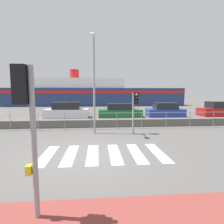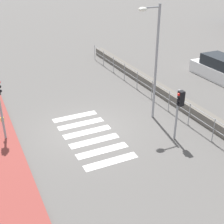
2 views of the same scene
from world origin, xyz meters
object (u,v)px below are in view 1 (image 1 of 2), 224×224
Objects in this scene: parked_car_white at (67,111)px; streetlamp at (94,73)px; traffic_light_near at (27,112)px; traffic_light_far at (135,104)px; parked_car_green at (120,111)px; parked_car_blue at (165,111)px; ferry_boat at (91,94)px; parked_car_red at (221,110)px.

streetlamp is at bearing -68.66° from parked_car_white.
traffic_light_near is 0.51× the size of streetlamp.
parked_car_green is (0.06, 7.58, -1.23)m from traffic_light_far.
parked_car_green is (3.56, 14.72, -1.52)m from traffic_light_near.
ferry_boat is at bearing 114.97° from parked_car_blue.
ferry_boat is 20.09m from parked_car_blue.
traffic_light_far is at bearing -90.44° from parked_car_green.
traffic_light_near is 17.02m from parked_car_blue.
traffic_light_near is 20.80m from parked_car_red.
traffic_light_near is at bearing -82.71° from parked_car_white.
traffic_light_far is 0.43× the size of streetlamp.
traffic_light_near reaches higher than parked_car_red.
parked_car_blue is at bearing -180.00° from parked_car_red.
traffic_light_near is 32.87m from ferry_boat.
parked_car_white is 1.13× the size of parked_car_blue.
parked_car_red is at bearing 34.29° from traffic_light_far.
parked_car_white is 0.95× the size of parked_car_red.
streetlamp reaches higher than parked_car_white.
parked_car_red is (11.12, 7.58, -1.16)m from traffic_light_far.
parked_car_blue is (10.29, 0.00, -0.05)m from parked_car_white.
traffic_light_near is 15.22m from parked_car_green.
parked_car_red is (14.63, 14.72, -1.45)m from traffic_light_near.
streetlamp reaches higher than parked_car_red.
parked_car_red is at bearing 0.00° from parked_car_white.
ferry_boat is 18.58m from parked_car_green.
traffic_light_far is at bearing -122.90° from parked_car_blue.
traffic_light_far is 25.98m from ferry_boat.
streetlamp reaches higher than parked_car_blue.
parked_car_blue is at bearing -0.00° from parked_car_green.
parked_car_white is (-1.88, 14.72, -1.46)m from traffic_light_near.
parked_car_white is at bearing -180.00° from parked_car_red.
ferry_boat reaches higher than streetlamp.
parked_car_blue is 0.84× the size of parked_car_red.
ferry_boat reaches higher than traffic_light_near.
traffic_light_near reaches higher than parked_car_white.
streetlamp is at bearing 81.65° from traffic_light_near.
traffic_light_near is 0.76× the size of parked_car_blue.
traffic_light_near is at bearing -89.92° from ferry_boat.
traffic_light_near is 14.91m from parked_car_white.
traffic_light_near is at bearing -116.16° from traffic_light_far.
streetlamp reaches higher than traffic_light_far.
traffic_light_far is 13.51m from parked_car_red.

